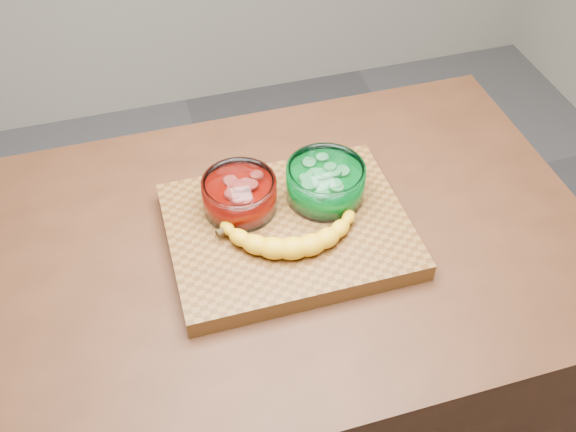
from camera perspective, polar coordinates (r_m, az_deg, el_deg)
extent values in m
cube|color=#482715|center=(1.61, 0.00, -12.66)|extent=(1.20, 0.80, 0.90)
cube|color=brown|center=(1.23, 0.00, -1.29)|extent=(0.45, 0.35, 0.04)
cylinder|color=white|center=(1.22, -4.32, 1.91)|extent=(0.14, 0.14, 0.07)
cylinder|color=#AA0D05|center=(1.23, -4.30, 1.61)|extent=(0.12, 0.12, 0.04)
cylinder|color=#D74D44|center=(1.21, -4.37, 2.55)|extent=(0.11, 0.11, 0.02)
cylinder|color=white|center=(1.24, 3.34, 3.02)|extent=(0.15, 0.15, 0.07)
cylinder|color=#008E25|center=(1.25, 3.32, 2.68)|extent=(0.13, 0.13, 0.04)
cylinder|color=#67DB7A|center=(1.23, 3.38, 3.67)|extent=(0.12, 0.12, 0.02)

